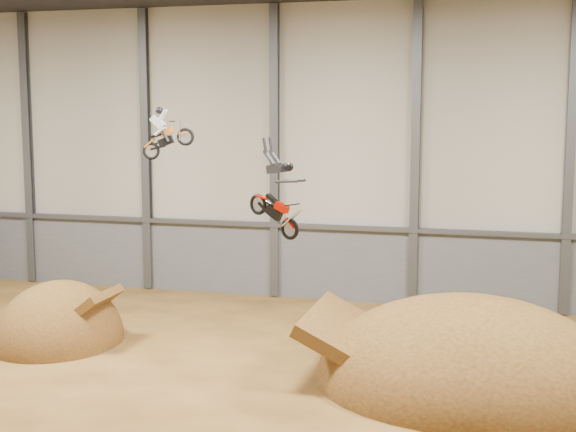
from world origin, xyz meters
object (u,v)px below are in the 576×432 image
object	(u,v)px
fmx_rider_a	(171,127)
fmx_rider_b	(270,187)
landing_ramp	(467,384)
takeoff_ramp	(59,342)

from	to	relation	value
fmx_rider_a	fmx_rider_b	xyz separation A→B (m)	(4.69, -3.38, -1.74)
landing_ramp	fmx_rider_a	world-z (taller)	fmx_rider_a
fmx_rider_a	fmx_rider_b	bearing A→B (deg)	-43.13
takeoff_ramp	fmx_rider_b	xyz separation A→B (m)	(9.74, -3.68, 6.73)
landing_ramp	fmx_rider_b	distance (m)	9.48
landing_ramp	fmx_rider_a	xyz separation A→B (m)	(-10.68, 0.45, 8.47)
takeoff_ramp	fmx_rider_a	size ratio (longest dim) A/B	2.81
landing_ramp	takeoff_ramp	bearing A→B (deg)	177.27
fmx_rider_a	fmx_rider_b	world-z (taller)	fmx_rider_a
landing_ramp	fmx_rider_b	bearing A→B (deg)	-153.89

